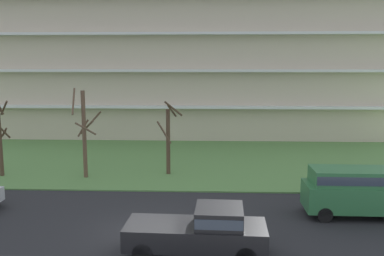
{
  "coord_description": "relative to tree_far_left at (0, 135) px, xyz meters",
  "views": [
    {
      "loc": [
        2.72,
        -17.34,
        7.32
      ],
      "look_at": [
        1.74,
        6.0,
        3.76
      ],
      "focal_mm": 39.28,
      "sensor_mm": 36.0,
      "label": 1
    }
  ],
  "objects": [
    {
      "name": "ground",
      "position": [
        10.83,
        -8.87,
        -2.78
      ],
      "size": [
        160.0,
        160.0,
        0.0
      ],
      "primitive_type": "plane",
      "color": "#232326"
    },
    {
      "name": "grass_lawn_strip",
      "position": [
        10.83,
        5.13,
        -2.74
      ],
      "size": [
        80.0,
        16.0,
        0.08
      ],
      "primitive_type": "cube",
      "color": "#547F42",
      "rests_on": "ground"
    },
    {
      "name": "apartment_building",
      "position": [
        10.83,
        18.58,
        5.62
      ],
      "size": [
        40.51,
        11.85,
        16.8
      ],
      "color": "beige",
      "rests_on": "ground"
    },
    {
      "name": "tree_far_left",
      "position": [
        0.0,
        0.0,
        0.0
      ],
      "size": [
        1.3,
        1.31,
        6.29
      ],
      "color": "#4C3828",
      "rests_on": "ground"
    },
    {
      "name": "tree_left",
      "position": [
        5.57,
        -0.11,
        0.27
      ],
      "size": [
        1.76,
        1.93,
        5.82
      ],
      "color": "brown",
      "rests_on": "ground"
    },
    {
      "name": "tree_center",
      "position": [
        10.86,
        0.89,
        -0.3
      ],
      "size": [
        1.72,
        1.11,
        5.02
      ],
      "color": "#4C3828",
      "rests_on": "ground"
    },
    {
      "name": "van_green_near_left",
      "position": [
        20.8,
        -6.37,
        -1.39
      ],
      "size": [
        5.23,
        2.07,
        2.36
      ],
      "rotation": [
        0.0,
        0.0,
        3.13
      ],
      "color": "#2D6B3D",
      "rests_on": "ground"
    },
    {
      "name": "pickup_black_center_left",
      "position": [
        13.29,
        -10.88,
        -1.77
      ],
      "size": [
        5.48,
        2.22,
        1.95
      ],
      "rotation": [
        0.0,
        0.0,
        -0.04
      ],
      "color": "black",
      "rests_on": "ground"
    }
  ]
}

